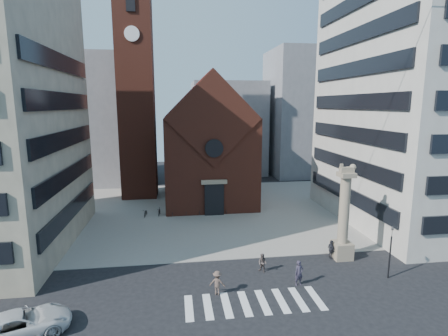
{
  "coord_description": "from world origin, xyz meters",
  "views": [
    {
      "loc": [
        -4.67,
        -24.86,
        13.7
      ],
      "look_at": [
        -0.02,
        8.0,
        7.64
      ],
      "focal_mm": 28.0,
      "sensor_mm": 36.0,
      "label": 1
    }
  ],
  "objects_px": {
    "traffic_light": "(390,251)",
    "pedestrian_2": "(331,250)",
    "lion_column": "(344,221)",
    "scooter_0": "(146,213)",
    "white_car": "(19,325)",
    "pedestrian_0": "(299,273)",
    "pedestrian_1": "(262,263)"
  },
  "relations": [
    {
      "from": "white_car",
      "to": "scooter_0",
      "type": "distance_m",
      "value": 22.96
    },
    {
      "from": "pedestrian_1",
      "to": "scooter_0",
      "type": "height_order",
      "value": "pedestrian_1"
    },
    {
      "from": "lion_column",
      "to": "pedestrian_0",
      "type": "distance_m",
      "value": 7.28
    },
    {
      "from": "pedestrian_1",
      "to": "pedestrian_2",
      "type": "relative_size",
      "value": 0.9
    },
    {
      "from": "white_car",
      "to": "pedestrian_2",
      "type": "height_order",
      "value": "pedestrian_2"
    },
    {
      "from": "pedestrian_0",
      "to": "pedestrian_2",
      "type": "xyz_separation_m",
      "value": [
        4.5,
        4.07,
        -0.11
      ]
    },
    {
      "from": "traffic_light",
      "to": "pedestrian_0",
      "type": "bearing_deg",
      "value": -179.48
    },
    {
      "from": "white_car",
      "to": "pedestrian_2",
      "type": "xyz_separation_m",
      "value": [
        23.11,
        7.62,
        0.06
      ]
    },
    {
      "from": "white_car",
      "to": "pedestrian_1",
      "type": "bearing_deg",
      "value": -93.27
    },
    {
      "from": "pedestrian_0",
      "to": "pedestrian_2",
      "type": "relative_size",
      "value": 1.13
    },
    {
      "from": "white_car",
      "to": "lion_column",
      "type": "bearing_deg",
      "value": -95.93
    },
    {
      "from": "lion_column",
      "to": "pedestrian_0",
      "type": "relative_size",
      "value": 4.43
    },
    {
      "from": "lion_column",
      "to": "scooter_0",
      "type": "bearing_deg",
      "value": 141.63
    },
    {
      "from": "lion_column",
      "to": "white_car",
      "type": "bearing_deg",
      "value": -162.48
    },
    {
      "from": "traffic_light",
      "to": "pedestrian_0",
      "type": "height_order",
      "value": "traffic_light"
    },
    {
      "from": "white_car",
      "to": "traffic_light",
      "type": "bearing_deg",
      "value": -105.57
    },
    {
      "from": "traffic_light",
      "to": "pedestrian_2",
      "type": "xyz_separation_m",
      "value": [
        -3.0,
        4.0,
        -1.42
      ]
    },
    {
      "from": "lion_column",
      "to": "pedestrian_2",
      "type": "distance_m",
      "value": 2.78
    },
    {
      "from": "lion_column",
      "to": "pedestrian_1",
      "type": "xyz_separation_m",
      "value": [
        -7.75,
        -1.59,
        -2.67
      ]
    },
    {
      "from": "pedestrian_0",
      "to": "scooter_0",
      "type": "bearing_deg",
      "value": 113.04
    },
    {
      "from": "lion_column",
      "to": "white_car",
      "type": "relative_size",
      "value": 1.5
    },
    {
      "from": "traffic_light",
      "to": "pedestrian_2",
      "type": "distance_m",
      "value": 5.2
    },
    {
      "from": "pedestrian_1",
      "to": "pedestrian_0",
      "type": "bearing_deg",
      "value": -0.57
    },
    {
      "from": "lion_column",
      "to": "pedestrian_2",
      "type": "xyz_separation_m",
      "value": [
        -1.01,
        0.0,
        -2.59
      ]
    },
    {
      "from": "lion_column",
      "to": "traffic_light",
      "type": "height_order",
      "value": "lion_column"
    },
    {
      "from": "scooter_0",
      "to": "lion_column",
      "type": "bearing_deg",
      "value": -33.61
    },
    {
      "from": "pedestrian_0",
      "to": "pedestrian_2",
      "type": "height_order",
      "value": "pedestrian_0"
    },
    {
      "from": "white_car",
      "to": "scooter_0",
      "type": "xyz_separation_m",
      "value": [
        5.62,
        22.26,
        -0.32
      ]
    },
    {
      "from": "white_car",
      "to": "pedestrian_2",
      "type": "relative_size",
      "value": 3.33
    },
    {
      "from": "white_car",
      "to": "pedestrian_0",
      "type": "distance_m",
      "value": 18.95
    },
    {
      "from": "traffic_light",
      "to": "pedestrian_2",
      "type": "height_order",
      "value": "traffic_light"
    },
    {
      "from": "white_car",
      "to": "scooter_0",
      "type": "height_order",
      "value": "white_car"
    }
  ]
}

